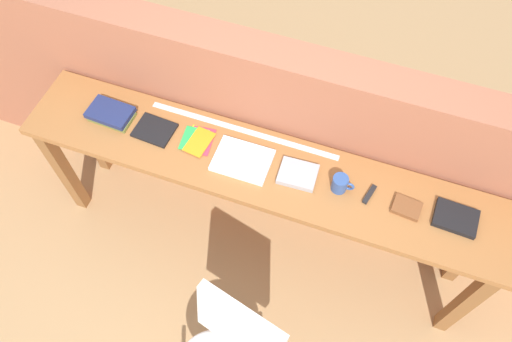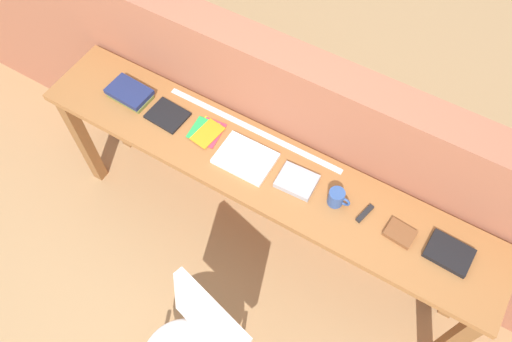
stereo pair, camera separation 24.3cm
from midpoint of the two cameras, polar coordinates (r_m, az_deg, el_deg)
The scene contains 13 objects.
ground_plane at distance 3.15m, azimuth -0.13°, elevation -12.09°, with size 40.00×40.00×0.00m, color tan.
brick_wall_back at distance 2.82m, azimuth 6.53°, elevation 3.12°, with size 6.00×0.20×1.33m, color #9E5B42.
sideboard at distance 2.59m, azimuth 3.24°, elevation -1.24°, with size 2.50×0.44×0.88m.
book_stack_leftmost at distance 2.76m, azimuth -11.81°, elevation 8.49°, with size 0.24×0.16×0.05m.
magazine_cycling at distance 2.65m, azimuth -7.52°, elevation 6.13°, with size 0.20×0.16×0.02m, color black.
pamphlet_pile_colourful at distance 2.57m, azimuth -3.01°, elevation 4.30°, with size 0.17×0.19×0.01m.
book_open_centre at distance 2.47m, azimuth 1.58°, elevation 1.25°, with size 0.28×0.21×0.02m, color white.
book_grey_hardcover at distance 2.42m, azimuth 7.55°, elevation -1.39°, with size 0.18×0.15×0.03m, color #9E9EA3.
mug at distance 2.38m, azimuth 12.10°, elevation -3.25°, with size 0.11×0.08×0.09m.
multitool_folded at distance 2.41m, azimuth 15.18°, elevation -4.95°, with size 0.02×0.11×0.02m, color black.
leather_journal_brown at distance 2.41m, azimuth 18.97°, elevation -7.01°, with size 0.13×0.10×0.02m, color brown.
book_repair_rightmost at distance 2.45m, azimuth 23.93°, elevation -8.83°, with size 0.20×0.15×0.03m, color black.
ruler_metal_back_edge at distance 2.59m, azimuth 2.33°, elevation 4.60°, with size 1.02×0.03×0.00m, color silver.
Camera 2 is at (0.65, -0.83, 2.98)m, focal length 35.00 mm.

